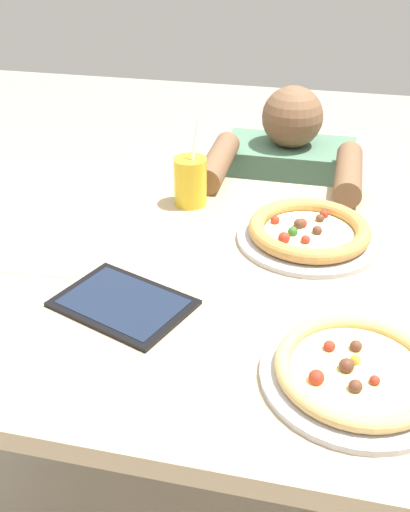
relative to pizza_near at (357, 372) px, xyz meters
name	(u,v)px	position (x,y,z in m)	size (l,w,h in m)	color
ground_plane	(195,506)	(-0.33, 0.25, -0.77)	(8.00, 8.00, 0.00)	#9E9384
dining_table	(192,315)	(-0.33, 0.25, -0.13)	(1.16, 0.94, 0.75)	tan
pizza_near	(357,372)	(0.00, 0.00, 0.00)	(0.30, 0.30, 0.04)	#B7B7BC
pizza_far	(309,232)	(-0.11, 0.43, 0.00)	(0.31, 0.31, 0.05)	#B7B7BC
drink_cup_colored	(190,181)	(-0.40, 0.55, 0.04)	(0.08, 0.08, 0.21)	gold
paper_napkin	(46,256)	(-0.64, 0.24, -0.02)	(0.16, 0.14, 0.00)	white
tablet	(123,303)	(-0.42, 0.11, -0.01)	(0.28, 0.24, 0.01)	black
diner_seated	(282,245)	(-0.20, 0.96, -0.35)	(0.41, 0.52, 0.94)	#333847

